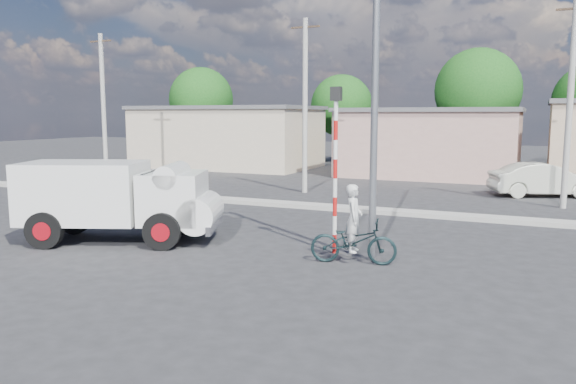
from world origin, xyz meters
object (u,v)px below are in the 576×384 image
at_px(truck, 121,198).
at_px(car_cream, 544,180).
at_px(traffic_pole, 335,156).
at_px(streetlight, 369,60).
at_px(cyclist, 354,230).
at_px(bicycle, 353,241).

distance_m(truck, car_cream, 18.63).
relative_size(truck, traffic_pole, 1.36).
relative_size(car_cream, streetlight, 0.51).
relative_size(truck, cyclist, 3.54).
distance_m(truck, traffic_pole, 6.34).
relative_size(traffic_pole, streetlight, 0.48).
distance_m(truck, bicycle, 6.91).
bearing_deg(streetlight, car_cream, 73.52).
bearing_deg(car_cream, bicycle, 141.39).
bearing_deg(car_cream, streetlight, 141.41).
height_order(car_cream, traffic_pole, traffic_pole).
xyz_separation_m(traffic_pole, streetlight, (0.94, -0.30, 2.37)).
distance_m(bicycle, cyclist, 0.28).
bearing_deg(cyclist, car_cream, -28.31).
bearing_deg(bicycle, traffic_pole, 31.83).
bearing_deg(truck, streetlight, -14.13).
height_order(truck, streetlight, streetlight).
relative_size(truck, bicycle, 2.79).
height_order(truck, traffic_pole, traffic_pole).
height_order(truck, bicycle, truck).
xyz_separation_m(cyclist, car_cream, (4.30, 14.51, -0.08)).
height_order(bicycle, streetlight, streetlight).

